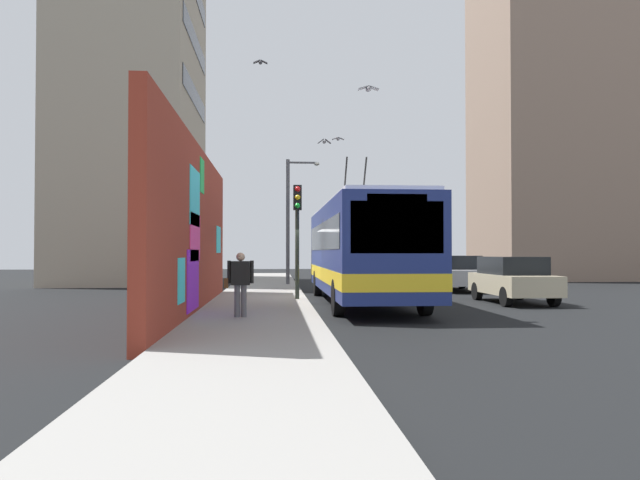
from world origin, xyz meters
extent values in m
plane|color=black|center=(0.00, 0.00, 0.00)|extent=(80.00, 80.00, 0.00)
cube|color=gray|center=(0.00, 1.60, 0.07)|extent=(48.00, 3.20, 0.15)
cube|color=maroon|center=(-3.88, 3.35, 2.35)|extent=(14.24, 0.30, 4.70)
cube|color=#8C19D8|center=(-5.48, 3.19, 1.03)|extent=(2.12, 0.02, 1.55)
cube|color=#33D8E5|center=(1.38, 3.19, 2.20)|extent=(1.55, 0.02, 0.98)
cube|color=green|center=(-3.71, 3.19, 3.92)|extent=(0.91, 0.02, 0.99)
cube|color=#33D8E5|center=(-5.20, 3.19, 3.16)|extent=(1.87, 0.02, 1.49)
cube|color=#33D8E5|center=(-7.39, 3.19, 1.10)|extent=(0.97, 0.02, 1.01)
cube|color=#F2338C|center=(-5.12, 3.19, 2.12)|extent=(1.89, 0.02, 1.24)
cube|color=#9E937F|center=(13.99, 9.20, 10.20)|extent=(10.93, 6.85, 20.40)
cube|color=black|center=(13.99, 5.75, 4.40)|extent=(9.29, 0.04, 1.10)
cube|color=black|center=(13.99, 5.75, 7.60)|extent=(9.29, 0.04, 1.10)
cube|color=black|center=(13.99, 5.75, 10.80)|extent=(9.29, 0.04, 1.10)
cube|color=black|center=(13.99, 5.75, 14.00)|extent=(9.29, 0.04, 1.10)
cube|color=gray|center=(16.23, -17.00, 10.26)|extent=(8.09, 9.02, 20.53)
cube|color=black|center=(16.23, -21.53, 4.40)|extent=(6.88, 0.04, 1.10)
cube|color=black|center=(16.23, -21.53, 7.60)|extent=(6.88, 0.04, 1.10)
cube|color=black|center=(16.23, -21.53, 10.80)|extent=(6.88, 0.04, 1.10)
cube|color=black|center=(16.23, -21.53, 14.00)|extent=(6.88, 0.04, 1.10)
cube|color=black|center=(16.23, -21.53, 17.20)|extent=(6.88, 0.04, 1.10)
cube|color=navy|center=(-1.06, -1.80, 1.85)|extent=(11.68, 2.65, 2.79)
cube|color=silver|center=(-1.06, -1.80, 3.30)|extent=(11.21, 2.44, 0.12)
cube|color=yellow|center=(-1.06, -1.80, 1.00)|extent=(11.70, 2.67, 0.44)
cube|color=black|center=(-6.88, -1.80, 2.33)|extent=(0.04, 2.25, 1.26)
cube|color=black|center=(-1.06, -1.80, 2.26)|extent=(10.75, 2.68, 0.89)
cube|color=orange|center=(-6.87, -1.80, 2.99)|extent=(0.06, 1.46, 0.28)
cylinder|color=black|center=(0.70, -2.15, 4.14)|extent=(1.43, 0.06, 2.00)
cylinder|color=black|center=(0.70, -1.45, 4.14)|extent=(1.43, 0.06, 2.00)
cylinder|color=black|center=(-4.80, -3.00, 0.50)|extent=(1.00, 0.28, 1.00)
cylinder|color=black|center=(-4.80, -0.60, 0.50)|extent=(1.00, 0.28, 1.00)
cylinder|color=black|center=(2.68, -3.00, 0.50)|extent=(1.00, 0.28, 1.00)
cylinder|color=black|center=(2.68, -0.60, 0.50)|extent=(1.00, 0.28, 1.00)
cube|color=#C6B793|center=(-1.18, -7.00, 0.65)|extent=(4.08, 1.77, 0.66)
cube|color=black|center=(-1.10, -7.00, 1.28)|extent=(2.45, 1.59, 0.60)
cylinder|color=black|center=(-2.53, -7.78, 0.32)|extent=(0.64, 0.22, 0.64)
cylinder|color=black|center=(-2.53, -6.22, 0.32)|extent=(0.64, 0.22, 0.64)
cylinder|color=black|center=(0.17, -7.78, 0.32)|extent=(0.64, 0.22, 0.64)
cylinder|color=black|center=(0.17, -6.22, 0.32)|extent=(0.64, 0.22, 0.64)
cube|color=#B7B7BC|center=(5.28, -7.00, 0.65)|extent=(4.68, 1.81, 0.66)
cube|color=black|center=(5.37, -7.00, 1.28)|extent=(2.81, 1.63, 0.60)
cylinder|color=black|center=(3.73, -7.80, 0.32)|extent=(0.64, 0.22, 0.64)
cylinder|color=black|center=(3.73, -6.20, 0.32)|extent=(0.64, 0.22, 0.64)
cylinder|color=black|center=(6.82, -7.80, 0.32)|extent=(0.64, 0.22, 0.64)
cylinder|color=black|center=(6.82, -6.20, 0.32)|extent=(0.64, 0.22, 0.64)
cube|color=black|center=(10.76, -7.00, 0.65)|extent=(4.34, 1.73, 0.66)
cube|color=black|center=(10.84, -7.00, 1.28)|extent=(2.60, 1.56, 0.60)
cylinder|color=black|center=(9.33, -7.77, 0.32)|extent=(0.64, 0.22, 0.64)
cylinder|color=black|center=(9.33, -6.23, 0.32)|extent=(0.64, 0.22, 0.64)
cylinder|color=black|center=(12.19, -7.77, 0.32)|extent=(0.64, 0.22, 0.64)
cylinder|color=black|center=(12.19, -6.23, 0.32)|extent=(0.64, 0.22, 0.64)
cylinder|color=#595960|center=(-6.20, 1.87, 0.54)|extent=(0.14, 0.14, 0.78)
cylinder|color=#595960|center=(-6.20, 2.03, 0.54)|extent=(0.14, 0.14, 0.78)
cube|color=black|center=(-6.20, 1.95, 1.22)|extent=(0.22, 0.46, 0.59)
cylinder|color=black|center=(-6.20, 1.67, 1.25)|extent=(0.09, 0.09, 0.56)
cylinder|color=black|center=(-6.20, 2.23, 1.25)|extent=(0.09, 0.09, 0.56)
sphere|color=tan|center=(-6.20, 1.95, 1.62)|extent=(0.21, 0.21, 0.21)
cube|color=#593319|center=(-6.20, 2.30, 0.98)|extent=(0.14, 0.10, 0.24)
cylinder|color=#2D382D|center=(-0.74, 0.35, 2.08)|extent=(0.14, 0.14, 3.87)
cube|color=black|center=(-0.96, 0.35, 3.57)|extent=(0.20, 0.28, 0.84)
sphere|color=red|center=(-1.07, 0.35, 3.85)|extent=(0.18, 0.18, 0.18)
sphere|color=yellow|center=(-1.07, 0.35, 3.57)|extent=(0.18, 0.18, 0.18)
sphere|color=green|center=(-1.07, 0.35, 3.29)|extent=(0.18, 0.18, 0.18)
cylinder|color=#4C4C51|center=(8.67, 0.45, 3.26)|extent=(0.18, 0.18, 6.22)
cylinder|color=#4C4C51|center=(8.67, -0.27, 6.22)|extent=(0.10, 1.45, 0.10)
ellipsoid|color=silver|center=(8.67, -1.00, 6.17)|extent=(0.44, 0.28, 0.20)
ellipsoid|color=gray|center=(5.79, -1.76, 6.87)|extent=(0.32, 0.14, 0.12)
cube|color=gray|center=(5.79, -1.90, 6.90)|extent=(0.20, 0.27, 0.11)
cube|color=gray|center=(5.79, -1.62, 6.90)|extent=(0.20, 0.27, 0.11)
ellipsoid|color=gray|center=(-5.21, -1.38, 6.10)|extent=(0.32, 0.14, 0.12)
cube|color=gray|center=(-5.21, -1.52, 6.13)|extent=(0.20, 0.27, 0.10)
cube|color=gray|center=(-5.21, -1.24, 6.13)|extent=(0.20, 0.27, 0.10)
ellipsoid|color=#47474C|center=(2.16, 1.68, 9.11)|extent=(0.32, 0.14, 0.12)
cube|color=#47474C|center=(2.16, 1.54, 9.14)|extent=(0.20, 0.27, 0.13)
cube|color=#47474C|center=(2.16, 1.82, 9.14)|extent=(0.20, 0.27, 0.13)
ellipsoid|color=#47474C|center=(2.26, -0.83, 6.06)|extent=(0.32, 0.14, 0.12)
cube|color=#47474C|center=(2.26, -0.97, 6.09)|extent=(0.20, 0.24, 0.18)
cube|color=#47474C|center=(2.26, -0.69, 6.09)|extent=(0.20, 0.24, 0.18)
camera|label=1|loc=(-20.77, 1.13, 1.74)|focal=33.18mm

